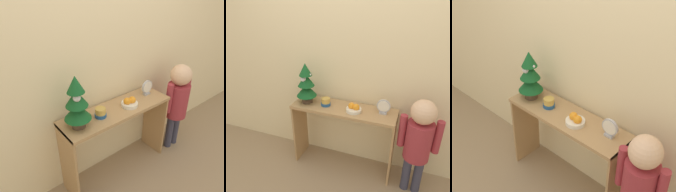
# 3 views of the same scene
# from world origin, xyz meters

# --- Properties ---
(ground_plane) EXTENTS (12.00, 12.00, 0.00)m
(ground_plane) POSITION_xyz_m (0.00, 0.00, 0.00)
(ground_plane) COLOR #997F60
(back_wall) EXTENTS (7.00, 0.05, 2.50)m
(back_wall) POSITION_xyz_m (0.00, 0.38, 1.25)
(back_wall) COLOR beige
(back_wall) RESTS_ON ground_plane
(console_table) EXTENTS (1.10, 0.33, 0.76)m
(console_table) POSITION_xyz_m (0.00, 0.17, 0.58)
(console_table) COLOR tan
(console_table) RESTS_ON ground_plane
(mini_tree) EXTENTS (0.22, 0.22, 0.44)m
(mini_tree) POSITION_xyz_m (-0.42, 0.15, 0.98)
(mini_tree) COLOR #4C3828
(mini_tree) RESTS_ON console_table
(fruit_bowl) EXTENTS (0.16, 0.16, 0.09)m
(fruit_bowl) POSITION_xyz_m (0.12, 0.13, 0.79)
(fruit_bowl) COLOR silver
(fruit_bowl) RESTS_ON console_table
(singing_bowl) EXTENTS (0.10, 0.10, 0.08)m
(singing_bowl) POSITION_xyz_m (-0.20, 0.16, 0.80)
(singing_bowl) COLOR #235189
(singing_bowl) RESTS_ON console_table
(desk_clock) EXTENTS (0.13, 0.04, 0.15)m
(desk_clock) POSITION_xyz_m (0.41, 0.19, 0.83)
(desk_clock) COLOR #B2B2B7
(desk_clock) RESTS_ON console_table
(child_figure) EXTENTS (0.37, 0.24, 1.03)m
(child_figure) POSITION_xyz_m (0.77, 0.06, 0.64)
(child_figure) COLOR #38384C
(child_figure) RESTS_ON ground_plane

